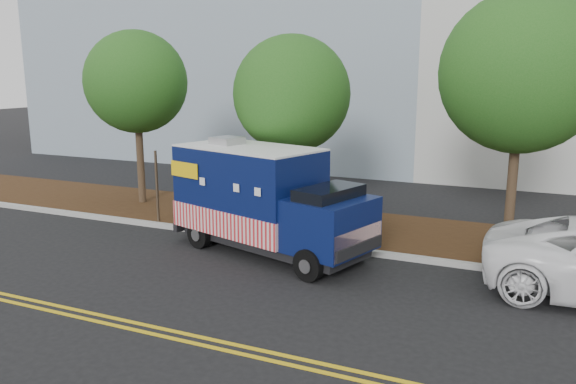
% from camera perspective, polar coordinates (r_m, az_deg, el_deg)
% --- Properties ---
extents(ground, '(120.00, 120.00, 0.00)m').
position_cam_1_polar(ground, '(14.97, -4.46, -6.50)').
color(ground, black).
rests_on(ground, ground).
extents(curb, '(120.00, 0.18, 0.15)m').
position_cam_1_polar(curb, '(16.13, -2.10, -4.82)').
color(curb, '#9E9E99').
rests_on(curb, ground).
extents(mulch_strip, '(120.00, 4.00, 0.15)m').
position_cam_1_polar(mulch_strip, '(17.97, 0.84, -3.06)').
color(mulch_strip, black).
rests_on(mulch_strip, ground).
extents(centerline_near, '(120.00, 0.10, 0.01)m').
position_cam_1_polar(centerline_near, '(11.52, -15.26, -12.70)').
color(centerline_near, gold).
rests_on(centerline_near, ground).
extents(centerline_far, '(120.00, 0.10, 0.01)m').
position_cam_1_polar(centerline_far, '(11.35, -16.08, -13.14)').
color(centerline_far, gold).
rests_on(centerline_far, ground).
extents(tree_a, '(3.56, 3.56, 6.22)m').
position_cam_1_polar(tree_a, '(20.61, -15.17, 10.70)').
color(tree_a, '#38281C').
rests_on(tree_a, ground).
extents(tree_b, '(3.61, 3.61, 5.91)m').
position_cam_1_polar(tree_b, '(17.49, 0.38, 9.88)').
color(tree_b, '#38281C').
rests_on(tree_b, ground).
extents(tree_c, '(4.20, 4.20, 6.86)m').
position_cam_1_polar(tree_c, '(15.99, 22.61, 11.12)').
color(tree_c, '#38281C').
rests_on(tree_c, ground).
extents(sign_post, '(0.06, 0.06, 2.40)m').
position_cam_1_polar(sign_post, '(17.98, -13.16, 0.32)').
color(sign_post, '#473828').
rests_on(sign_post, ground).
extents(food_truck, '(6.04, 3.64, 3.01)m').
position_cam_1_polar(food_truck, '(15.00, -2.59, -1.03)').
color(food_truck, black).
rests_on(food_truck, ground).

